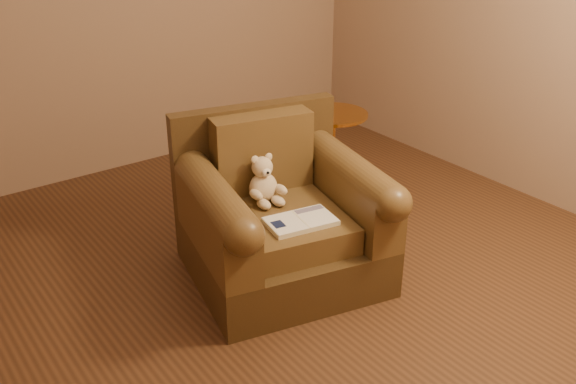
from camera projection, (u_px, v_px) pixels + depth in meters
floor at (279, 296)px, 3.21m from camera, size 4.00×4.00×0.00m
armchair at (280, 218)px, 3.28m from camera, size 1.07×1.04×0.82m
teddy_bear at (264, 184)px, 3.25m from camera, size 0.18×0.21×0.25m
guidebook at (301, 221)px, 3.07m from camera, size 0.36×0.25×0.03m
side_table at (332, 154)px, 4.04m from camera, size 0.42×0.42×0.59m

